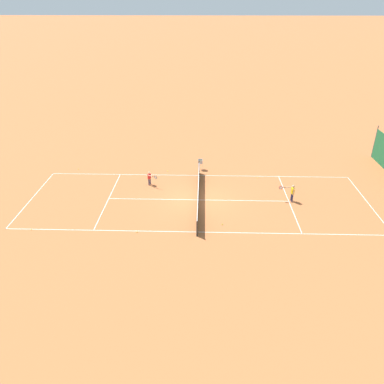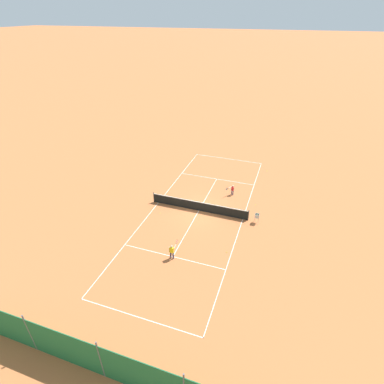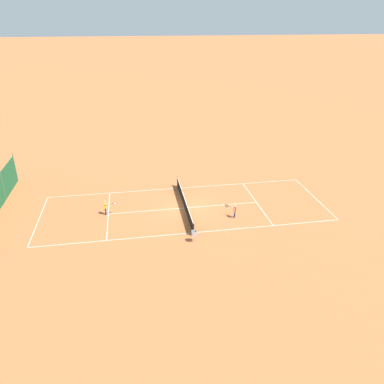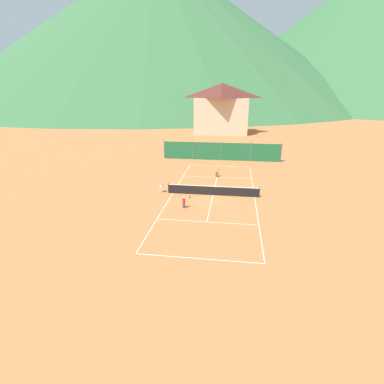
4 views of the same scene
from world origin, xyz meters
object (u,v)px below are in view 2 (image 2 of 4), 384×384
object	(u,v)px
tennis_ball_alley_left	(192,159)
tennis_ball_far_corner	(160,213)
tennis_ball_mid_court	(227,252)
tennis_ball_service_box	(255,205)
player_far_baseline	(172,251)
player_far_service	(232,189)
tennis_net	(199,206)
tennis_ball_near_corner	(172,184)
ball_hopper	(257,216)
tennis_ball_alley_right	(267,171)

from	to	relation	value
tennis_ball_alley_left	tennis_ball_far_corner	xyz separation A→B (m)	(-0.96, 11.85, 0.00)
tennis_ball_mid_court	tennis_ball_service_box	bearing A→B (deg)	-98.48
player_far_baseline	player_far_service	distance (m)	10.50
tennis_net	player_far_service	distance (m)	4.36
tennis_ball_near_corner	tennis_ball_far_corner	world-z (taller)	same
tennis_net	tennis_ball_mid_court	xyz separation A→B (m)	(-3.74, 4.64, -0.47)
tennis_ball_service_box	tennis_ball_near_corner	distance (m)	9.13
tennis_ball_near_corner	ball_hopper	size ratio (longest dim) A/B	0.07
tennis_net	ball_hopper	distance (m)	5.31
tennis_ball_far_corner	tennis_ball_mid_court	xyz separation A→B (m)	(-6.96, 3.06, 0.00)
tennis_ball_service_box	tennis_ball_near_corner	world-z (taller)	same
player_far_service	tennis_ball_far_corner	xyz separation A→B (m)	(5.50, 5.29, -0.61)
tennis_ball_far_corner	ball_hopper	world-z (taller)	ball_hopper
tennis_ball_alley_right	tennis_ball_far_corner	xyz separation A→B (m)	(8.21, 11.67, 0.00)
tennis_net	tennis_ball_alley_right	bearing A→B (deg)	-116.28
tennis_net	tennis_ball_alley_left	xyz separation A→B (m)	(4.19, -10.27, -0.47)
tennis_ball_near_corner	player_far_service	bearing A→B (deg)	-179.73
player_far_service	tennis_ball_far_corner	distance (m)	7.66
tennis_net	tennis_ball_service_box	bearing A→B (deg)	-151.51
tennis_ball_near_corner	tennis_ball_mid_court	world-z (taller)	same
tennis_net	player_far_service	bearing A→B (deg)	-121.49
player_far_baseline	ball_hopper	world-z (taller)	player_far_baseline
tennis_ball_mid_court	tennis_ball_far_corner	bearing A→B (deg)	-23.71
tennis_ball_service_box	ball_hopper	size ratio (longest dim) A/B	0.07
tennis_ball_alley_left	tennis_ball_alley_right	xyz separation A→B (m)	(-9.17, 0.18, 0.00)
player_far_service	ball_hopper	distance (m)	4.87
tennis_ball_service_box	tennis_ball_mid_court	world-z (taller)	same
player_far_service	tennis_ball_alley_left	xyz separation A→B (m)	(6.47, -6.56, -0.61)
player_far_baseline	tennis_ball_mid_court	xyz separation A→B (m)	(-3.71, -1.90, -0.71)
tennis_net	tennis_ball_alley_left	size ratio (longest dim) A/B	139.09
tennis_ball_alley_right	tennis_ball_service_box	bearing A→B (deg)	88.73
tennis_ball_near_corner	tennis_ball_mid_court	xyz separation A→B (m)	(-7.98, 8.32, 0.00)
tennis_ball_mid_court	player_far_service	bearing A→B (deg)	-80.08
tennis_ball_alley_left	tennis_ball_near_corner	distance (m)	6.59
tennis_ball_alley_right	tennis_ball_mid_court	size ratio (longest dim) A/B	1.00
player_far_baseline	tennis_ball_service_box	world-z (taller)	player_far_baseline
tennis_ball_alley_right	tennis_ball_near_corner	size ratio (longest dim) A/B	1.00
player_far_service	tennis_ball_alley_left	bearing A→B (deg)	-45.40
tennis_ball_alley_left	tennis_ball_service_box	size ratio (longest dim) A/B	1.00
tennis_net	tennis_ball_mid_court	distance (m)	5.97
player_far_baseline	tennis_ball_alley_right	bearing A→B (deg)	-106.61
tennis_ball_alley_right	tennis_ball_mid_court	world-z (taller)	same
tennis_ball_service_box	ball_hopper	world-z (taller)	ball_hopper
tennis_ball_near_corner	player_far_baseline	bearing A→B (deg)	112.67
tennis_ball_alley_left	tennis_ball_service_box	bearing A→B (deg)	139.64
tennis_ball_near_corner	tennis_ball_service_box	bearing A→B (deg)	173.28
tennis_net	tennis_ball_service_box	distance (m)	5.50
tennis_ball_far_corner	tennis_ball_near_corner	bearing A→B (deg)	-79.06
tennis_ball_alley_right	tennis_net	bearing A→B (deg)	63.72
tennis_ball_mid_court	ball_hopper	world-z (taller)	ball_hopper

